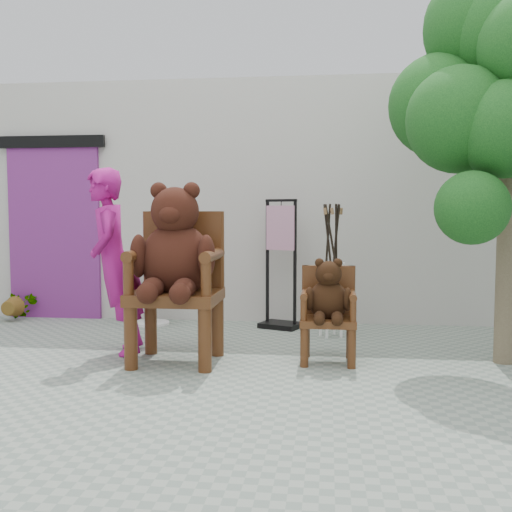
% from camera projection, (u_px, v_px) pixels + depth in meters
% --- Properties ---
extents(ground_plane, '(60.00, 60.00, 0.00)m').
position_uv_depth(ground_plane, '(266.00, 381.00, 4.85)').
color(ground_plane, gray).
rests_on(ground_plane, ground).
extents(back_wall, '(9.00, 1.00, 3.00)m').
position_uv_depth(back_wall, '(291.00, 202.00, 7.80)').
color(back_wall, '#B9B6AD').
rests_on(back_wall, ground).
extents(doorway, '(1.40, 0.11, 2.33)m').
position_uv_depth(doorway, '(54.00, 228.00, 7.67)').
color(doorway, '#712672').
rests_on(doorway, ground).
extents(chair_big, '(0.79, 0.86, 1.64)m').
position_uv_depth(chair_big, '(176.00, 260.00, 5.41)').
color(chair_big, '#40200D').
rests_on(chair_big, ground).
extents(chair_small, '(0.50, 0.51, 0.95)m').
position_uv_depth(chair_small, '(328.00, 302.00, 5.43)').
color(chair_small, '#40200D').
rests_on(chair_small, ground).
extents(person, '(0.60, 0.74, 1.78)m').
position_uv_depth(person, '(115.00, 262.00, 5.72)').
color(person, '#A11374').
rests_on(person, ground).
extents(cafe_table, '(0.60, 0.60, 0.70)m').
position_uv_depth(cafe_table, '(151.00, 288.00, 7.25)').
color(cafe_table, white).
rests_on(cafe_table, ground).
extents(display_stand, '(0.55, 0.49, 1.51)m').
position_uv_depth(display_stand, '(281.00, 279.00, 7.03)').
color(display_stand, black).
rests_on(display_stand, ground).
extents(stool_bucket, '(0.32, 0.32, 1.45)m').
position_uv_depth(stool_bucket, '(331.00, 278.00, 6.52)').
color(stool_bucket, white).
rests_on(stool_bucket, ground).
extents(tree, '(2.06, 1.77, 3.62)m').
position_uv_depth(tree, '(495.00, 78.00, 5.27)').
color(tree, brown).
rests_on(tree, ground).
extents(potted_plant, '(0.40, 0.35, 0.44)m').
position_uv_depth(potted_plant, '(18.00, 303.00, 7.56)').
color(potted_plant, '#0F3712').
rests_on(potted_plant, ground).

